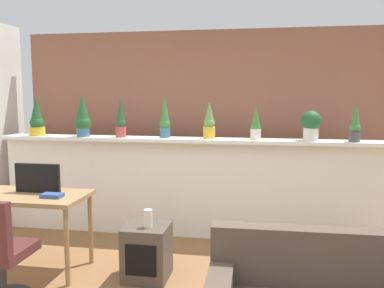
{
  "coord_description": "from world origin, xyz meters",
  "views": [
    {
      "loc": [
        0.83,
        -2.62,
        1.69
      ],
      "look_at": [
        0.21,
        0.93,
        1.25
      ],
      "focal_mm": 37.76,
      "sensor_mm": 36.0,
      "label": 1
    }
  ],
  "objects_px": {
    "potted_plant_4": "(209,122)",
    "potted_plant_5": "(256,123)",
    "potted_plant_2": "(121,120)",
    "potted_plant_7": "(355,125)",
    "potted_plant_6": "(311,124)",
    "book_on_desk": "(52,195)",
    "side_cube_shelf": "(147,252)",
    "potted_plant_1": "(83,117)",
    "desk": "(29,203)",
    "potted_plant_3": "(165,119)",
    "tv_monitor": "(38,178)",
    "potted_plant_0": "(37,119)",
    "vase_on_shelf": "(148,218)"
  },
  "relations": [
    {
      "from": "potted_plant_4",
      "to": "potted_plant_5",
      "type": "distance_m",
      "value": 0.53
    },
    {
      "from": "potted_plant_4",
      "to": "potted_plant_1",
      "type": "bearing_deg",
      "value": -178.41
    },
    {
      "from": "potted_plant_5",
      "to": "desk",
      "type": "height_order",
      "value": "potted_plant_5"
    },
    {
      "from": "potted_plant_3",
      "to": "desk",
      "type": "relative_size",
      "value": 0.44
    },
    {
      "from": "side_cube_shelf",
      "to": "vase_on_shelf",
      "type": "xyz_separation_m",
      "value": [
        0.03,
        -0.04,
        0.33
      ]
    },
    {
      "from": "potted_plant_2",
      "to": "tv_monitor",
      "type": "xyz_separation_m",
      "value": [
        -0.47,
        -1.06,
        -0.5
      ]
    },
    {
      "from": "potted_plant_7",
      "to": "tv_monitor",
      "type": "xyz_separation_m",
      "value": [
        -3.1,
        -1.05,
        -0.48
      ]
    },
    {
      "from": "potted_plant_4",
      "to": "potted_plant_5",
      "type": "xyz_separation_m",
      "value": [
        0.53,
        -0.01,
        -0.0
      ]
    },
    {
      "from": "potted_plant_1",
      "to": "potted_plant_4",
      "type": "bearing_deg",
      "value": 1.59
    },
    {
      "from": "potted_plant_3",
      "to": "side_cube_shelf",
      "type": "relative_size",
      "value": 0.97
    },
    {
      "from": "potted_plant_1",
      "to": "potted_plant_3",
      "type": "bearing_deg",
      "value": 3.4
    },
    {
      "from": "potted_plant_3",
      "to": "potted_plant_4",
      "type": "bearing_deg",
      "value": -1.86
    },
    {
      "from": "side_cube_shelf",
      "to": "potted_plant_5",
      "type": "bearing_deg",
      "value": 50.46
    },
    {
      "from": "potted_plant_0",
      "to": "potted_plant_1",
      "type": "bearing_deg",
      "value": -0.88
    },
    {
      "from": "potted_plant_5",
      "to": "side_cube_shelf",
      "type": "xyz_separation_m",
      "value": [
        -0.95,
        -1.15,
        -1.12
      ]
    },
    {
      "from": "potted_plant_5",
      "to": "tv_monitor",
      "type": "xyz_separation_m",
      "value": [
        -2.05,
        -1.09,
        -0.48
      ]
    },
    {
      "from": "potted_plant_1",
      "to": "potted_plant_6",
      "type": "bearing_deg",
      "value": 1.19
    },
    {
      "from": "potted_plant_1",
      "to": "side_cube_shelf",
      "type": "bearing_deg",
      "value": -45.25
    },
    {
      "from": "potted_plant_4",
      "to": "side_cube_shelf",
      "type": "xyz_separation_m",
      "value": [
        -0.42,
        -1.16,
        -1.12
      ]
    },
    {
      "from": "potted_plant_5",
      "to": "tv_monitor",
      "type": "bearing_deg",
      "value": -151.98
    },
    {
      "from": "potted_plant_1",
      "to": "potted_plant_2",
      "type": "distance_m",
      "value": 0.48
    },
    {
      "from": "potted_plant_2",
      "to": "book_on_desk",
      "type": "distance_m",
      "value": 1.39
    },
    {
      "from": "potted_plant_4",
      "to": "vase_on_shelf",
      "type": "height_order",
      "value": "potted_plant_4"
    },
    {
      "from": "potted_plant_2",
      "to": "potted_plant_3",
      "type": "relative_size",
      "value": 0.96
    },
    {
      "from": "potted_plant_4",
      "to": "desk",
      "type": "relative_size",
      "value": 0.38
    },
    {
      "from": "potted_plant_3",
      "to": "potted_plant_7",
      "type": "xyz_separation_m",
      "value": [
        2.11,
        -0.07,
        -0.03
      ]
    },
    {
      "from": "potted_plant_3",
      "to": "desk",
      "type": "bearing_deg",
      "value": -131.05
    },
    {
      "from": "desk",
      "to": "book_on_desk",
      "type": "height_order",
      "value": "book_on_desk"
    },
    {
      "from": "potted_plant_1",
      "to": "potted_plant_5",
      "type": "relative_size",
      "value": 1.34
    },
    {
      "from": "potted_plant_3",
      "to": "side_cube_shelf",
      "type": "xyz_separation_m",
      "value": [
        0.11,
        -1.18,
        -1.15
      ]
    },
    {
      "from": "potted_plant_4",
      "to": "side_cube_shelf",
      "type": "bearing_deg",
      "value": -109.89
    },
    {
      "from": "potted_plant_5",
      "to": "potted_plant_6",
      "type": "relative_size",
      "value": 1.14
    },
    {
      "from": "potted_plant_3",
      "to": "potted_plant_2",
      "type": "bearing_deg",
      "value": -174.03
    },
    {
      "from": "tv_monitor",
      "to": "book_on_desk",
      "type": "xyz_separation_m",
      "value": [
        0.23,
        -0.15,
        -0.12
      ]
    },
    {
      "from": "potted_plant_0",
      "to": "vase_on_shelf",
      "type": "distance_m",
      "value": 2.25
    },
    {
      "from": "potted_plant_1",
      "to": "book_on_desk",
      "type": "height_order",
      "value": "potted_plant_1"
    },
    {
      "from": "tv_monitor",
      "to": "vase_on_shelf",
      "type": "relative_size",
      "value": 2.76
    },
    {
      "from": "potted_plant_3",
      "to": "book_on_desk",
      "type": "distance_m",
      "value": 1.61
    },
    {
      "from": "potted_plant_2",
      "to": "vase_on_shelf",
      "type": "xyz_separation_m",
      "value": [
        0.66,
        -1.16,
        -0.81
      ]
    },
    {
      "from": "potted_plant_5",
      "to": "potted_plant_7",
      "type": "distance_m",
      "value": 1.05
    },
    {
      "from": "vase_on_shelf",
      "to": "potted_plant_3",
      "type": "bearing_deg",
      "value": 96.3
    },
    {
      "from": "potted_plant_6",
      "to": "desk",
      "type": "bearing_deg",
      "value": -156.2
    },
    {
      "from": "potted_plant_2",
      "to": "potted_plant_7",
      "type": "height_order",
      "value": "potted_plant_2"
    },
    {
      "from": "potted_plant_6",
      "to": "vase_on_shelf",
      "type": "distance_m",
      "value": 2.1
    },
    {
      "from": "potted_plant_0",
      "to": "potted_plant_7",
      "type": "height_order",
      "value": "potted_plant_0"
    },
    {
      "from": "potted_plant_7",
      "to": "book_on_desk",
      "type": "xyz_separation_m",
      "value": [
        -2.87,
        -1.2,
        -0.6
      ]
    },
    {
      "from": "potted_plant_0",
      "to": "tv_monitor",
      "type": "relative_size",
      "value": 1.07
    },
    {
      "from": "potted_plant_7",
      "to": "side_cube_shelf",
      "type": "height_order",
      "value": "potted_plant_7"
    },
    {
      "from": "potted_plant_6",
      "to": "potted_plant_7",
      "type": "distance_m",
      "value": 0.45
    },
    {
      "from": "potted_plant_2",
      "to": "potted_plant_6",
      "type": "xyz_separation_m",
      "value": [
        2.19,
        0.05,
        -0.02
      ]
    }
  ]
}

